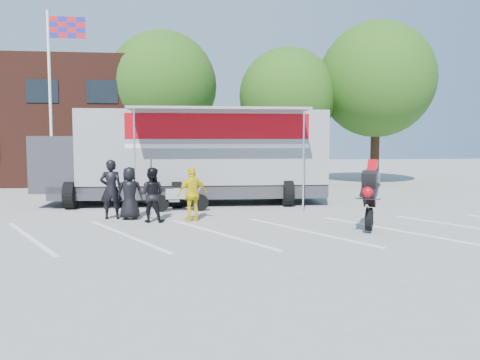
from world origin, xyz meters
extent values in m
plane|color=gray|center=(0.00, 0.00, 0.00)|extent=(100.00, 100.00, 0.00)
cube|color=white|center=(0.00, 1.00, 0.01)|extent=(18.09, 13.33, 0.01)
cube|color=#401D14|center=(-10.00, 18.00, 3.50)|extent=(18.00, 8.00, 7.00)
cylinder|color=white|center=(-6.50, 10.00, 4.00)|extent=(0.12, 0.12, 8.00)
cube|color=red|center=(-5.70, 10.00, 7.30)|extent=(1.50, 0.04, 0.90)
cylinder|color=#382314|center=(-2.00, 16.00, 1.62)|extent=(0.50, 0.50, 3.24)
sphere|color=#254D13|center=(-2.00, 16.00, 5.58)|extent=(6.12, 6.12, 6.12)
cylinder|color=#382314|center=(5.00, 15.00, 1.44)|extent=(0.50, 0.50, 2.88)
sphere|color=#254D13|center=(5.00, 15.00, 4.96)|extent=(5.44, 5.44, 5.44)
cylinder|color=#382314|center=(10.00, 14.50, 1.71)|extent=(0.50, 0.50, 3.42)
sphere|color=#254D13|center=(10.00, 14.50, 5.89)|extent=(6.46, 6.46, 6.46)
imported|color=black|center=(-2.40, 3.53, 0.82)|extent=(0.82, 0.54, 1.64)
imported|color=black|center=(-2.99, 3.67, 0.93)|extent=(0.69, 0.46, 1.86)
imported|color=black|center=(-1.69, 2.97, 0.82)|extent=(0.90, 0.76, 1.65)
imported|color=yellow|center=(-0.47, 2.99, 0.83)|extent=(1.05, 0.73, 1.65)
camera|label=1|loc=(-0.58, -11.19, 2.43)|focal=35.00mm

